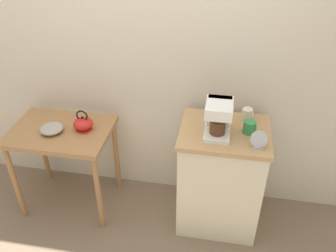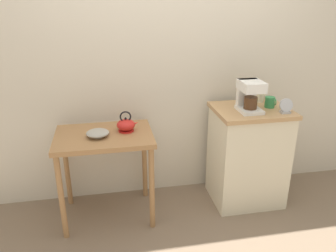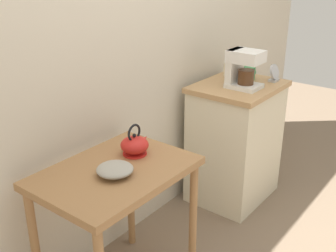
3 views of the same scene
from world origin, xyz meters
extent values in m
plane|color=#7A6651|center=(0.00, 0.00, 0.00)|extent=(8.00, 8.00, 0.00)
cube|color=beige|center=(0.10, 0.34, 1.40)|extent=(4.40, 0.10, 2.80)
cube|color=#9E7044|center=(-0.57, -0.05, 0.75)|extent=(0.78, 0.56, 0.04)
cylinder|color=#9E7044|center=(-0.22, -0.29, 0.36)|extent=(0.04, 0.04, 0.73)
cylinder|color=#9E7044|center=(-0.22, 0.19, 0.36)|extent=(0.04, 0.04, 0.73)
cube|color=beige|center=(0.70, -0.03, 0.43)|extent=(0.61, 0.50, 0.86)
cube|color=tan|center=(0.70, -0.03, 0.88)|extent=(0.64, 0.53, 0.04)
cylinder|color=#9E998C|center=(-0.61, -0.09, 0.77)|extent=(0.08, 0.08, 0.01)
ellipsoid|color=#9E998C|center=(-0.61, -0.09, 0.80)|extent=(0.18, 0.18, 0.05)
cylinder|color=red|center=(-0.38, -0.02, 0.77)|extent=(0.13, 0.13, 0.01)
ellipsoid|color=red|center=(-0.38, -0.02, 0.82)|extent=(0.15, 0.15, 0.09)
cone|color=red|center=(-0.31, -0.02, 0.83)|extent=(0.07, 0.03, 0.05)
sphere|color=black|center=(-0.38, -0.02, 0.88)|extent=(0.02, 0.02, 0.02)
torus|color=black|center=(-0.38, -0.02, 0.89)|extent=(0.09, 0.01, 0.09)
cube|color=white|center=(0.65, -0.10, 0.92)|extent=(0.18, 0.22, 0.03)
cube|color=white|center=(0.65, -0.02, 1.03)|extent=(0.16, 0.05, 0.26)
cube|color=white|center=(0.65, -0.10, 1.12)|extent=(0.18, 0.22, 0.08)
cylinder|color=#4C2D19|center=(0.65, -0.11, 0.98)|extent=(0.11, 0.11, 0.10)
cylinder|color=#338C4C|center=(0.86, -0.03, 0.95)|extent=(0.08, 0.08, 0.09)
torus|color=#338C4C|center=(0.91, -0.03, 0.95)|extent=(0.01, 0.06, 0.06)
cylinder|color=beige|center=(0.85, 0.14, 0.95)|extent=(0.08, 0.08, 0.09)
torus|color=beige|center=(0.89, 0.14, 0.95)|extent=(0.01, 0.06, 0.06)
cube|color=#B2B5BA|center=(0.92, -0.19, 0.91)|extent=(0.08, 0.06, 0.02)
cylinder|color=#B2B5BA|center=(0.92, -0.19, 0.97)|extent=(0.11, 0.05, 0.11)
cylinder|color=black|center=(0.92, -0.20, 0.97)|extent=(0.10, 0.04, 0.09)
camera|label=1|loc=(0.67, -2.16, 2.34)|focal=38.12mm
camera|label=2|loc=(-0.53, -2.60, 1.83)|focal=36.13mm
camera|label=3|loc=(-1.85, -1.37, 1.75)|focal=44.65mm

